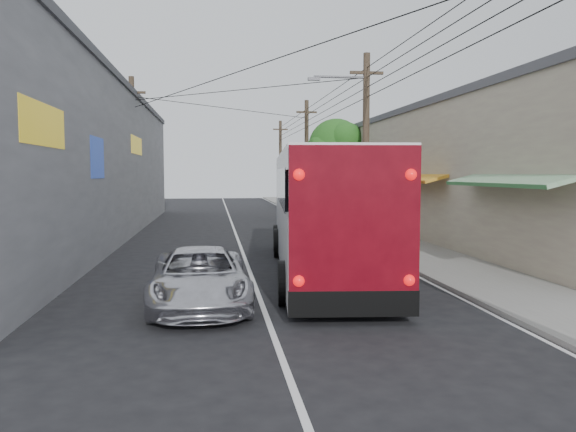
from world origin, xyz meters
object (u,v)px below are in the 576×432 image
Objects in this scene: jeepney at (200,278)px; parked_car_far at (300,210)px; parked_suv at (331,228)px; coach_bus at (322,211)px; parked_car_mid at (312,214)px; pedestrian_near at (388,222)px; pedestrian_far at (398,221)px.

parked_car_far is at bearing 74.28° from jeepney.
parked_suv reaches higher than parked_car_far.
coach_bus is 6.18m from parked_suv.
coach_bus is at bearing 47.26° from jeepney.
jeepney is 19.09m from parked_car_mid.
jeepney is 1.03× the size of parked_car_mid.
pedestrian_near is 1.05× the size of pedestrian_far.
jeepney is at bearing -125.83° from coach_bus.
pedestrian_far reaches higher than parked_car_far.
parked_car_mid reaches higher than parked_suv.
pedestrian_far is (3.18, -5.42, 0.03)m from parked_car_mid.
parked_car_mid is at bearing 82.08° from parked_suv.
pedestrian_near reaches higher than parked_suv.
parked_car_mid reaches higher than parked_car_far.
parked_suv is 3.68× the size of pedestrian_near.
parked_car_mid is (0.62, 8.07, 0.01)m from parked_suv.
coach_bus reaches higher than pedestrian_near.
parked_car_far is (6.04, 23.87, -0.02)m from jeepney.
coach_bus is at bearing 47.13° from pedestrian_near.
pedestrian_near is (8.16, 11.56, 0.19)m from jeepney.
parked_suv is (1.54, 5.88, -1.12)m from coach_bus.
coach_bus is 5.74m from jeepney.
pedestrian_near is at bearing 53.26° from jeepney.
parked_suv is 1.38× the size of parked_car_far.
coach_bus is 8.66m from pedestrian_near.
jeepney is at bearing 43.22° from pedestrian_near.
parked_suv is at bearing -91.43° from parked_car_mid.
jeepney reaches higher than parked_car_far.
parked_car_far is at bearing -84.94° from pedestrian_far.
pedestrian_near is 1.48m from pedestrian_far.
parked_car_far is (0.18, 5.71, -0.15)m from parked_car_mid.
pedestrian_far is at bearing -56.62° from parked_car_mid.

